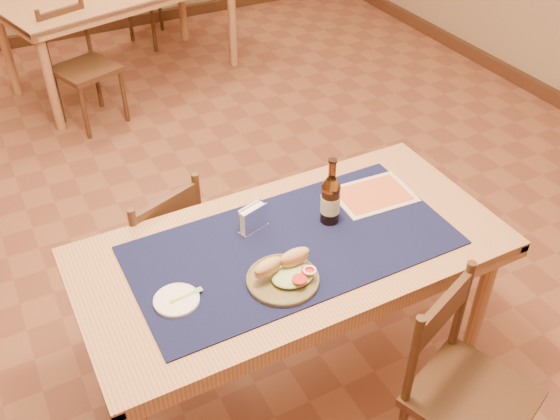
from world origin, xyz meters
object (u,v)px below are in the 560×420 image
chair_main_far (155,250)px  chair_main_near (463,388)px  sandwich_plate (285,275)px  beer_bottle (330,199)px  napkin_holder (253,219)px  main_table (292,262)px

chair_main_far → chair_main_near: (0.73, -1.22, 0.01)m
sandwich_plate → beer_bottle: bearing=34.4°
beer_bottle → napkin_holder: size_ratio=2.22×
chair_main_far → chair_main_near: bearing=-59.2°
chair_main_near → sandwich_plate: (-0.46, 0.48, 0.35)m
sandwich_plate → napkin_holder: (0.02, 0.30, 0.02)m
main_table → sandwich_plate: 0.22m
sandwich_plate → beer_bottle: 0.38m
main_table → beer_bottle: (0.20, 0.06, 0.19)m
sandwich_plate → chair_main_far: bearing=110.0°
chair_main_far → sandwich_plate: 0.86m
main_table → chair_main_far: 0.73m
main_table → napkin_holder: size_ratio=12.57×
chair_main_near → beer_bottle: size_ratio=2.97×
chair_main_far → napkin_holder: size_ratio=6.45×
beer_bottle → napkin_holder: beer_bottle is taller
chair_main_far → beer_bottle: beer_bottle is taller
main_table → napkin_holder: napkin_holder is taller
chair_main_near → beer_bottle: (-0.15, 0.70, 0.42)m
chair_main_far → napkin_holder: 0.64m
chair_main_near → beer_bottle: 0.83m
chair_main_near → napkin_holder: 0.97m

